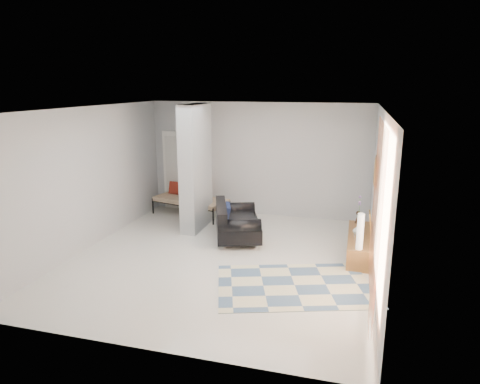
# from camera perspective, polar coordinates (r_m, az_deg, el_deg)

# --- Properties ---
(floor) EXTENTS (6.00, 6.00, 0.00)m
(floor) POSITION_cam_1_polar(r_m,az_deg,el_deg) (8.23, -2.48, -8.80)
(floor) COLOR silver
(floor) RESTS_ON ground
(ceiling) EXTENTS (6.00, 6.00, 0.00)m
(ceiling) POSITION_cam_1_polar(r_m,az_deg,el_deg) (7.59, -2.71, 11.05)
(ceiling) COLOR white
(ceiling) RESTS_ON wall_back
(wall_back) EXTENTS (6.00, 0.00, 6.00)m
(wall_back) POSITION_cam_1_polar(r_m,az_deg,el_deg) (10.63, 2.38, 4.34)
(wall_back) COLOR #B7B9BC
(wall_back) RESTS_ON ground
(wall_front) EXTENTS (6.00, 0.00, 6.00)m
(wall_front) POSITION_cam_1_polar(r_m,az_deg,el_deg) (5.14, -12.94, -6.80)
(wall_front) COLOR #B7B9BC
(wall_front) RESTS_ON ground
(wall_left) EXTENTS (0.00, 6.00, 6.00)m
(wall_left) POSITION_cam_1_polar(r_m,az_deg,el_deg) (9.01, -19.49, 1.75)
(wall_left) COLOR #B7B9BC
(wall_left) RESTS_ON ground
(wall_right) EXTENTS (0.00, 6.00, 6.00)m
(wall_right) POSITION_cam_1_polar(r_m,az_deg,el_deg) (7.45, 18.00, -0.61)
(wall_right) COLOR #B7B9BC
(wall_right) RESTS_ON ground
(partition_column) EXTENTS (0.35, 1.20, 2.80)m
(partition_column) POSITION_cam_1_polar(r_m,az_deg,el_deg) (9.63, -5.92, 3.25)
(partition_column) COLOR #A3A7AA
(partition_column) RESTS_ON floor
(hallway_door) EXTENTS (0.85, 0.06, 2.04)m
(hallway_door) POSITION_cam_1_polar(r_m,az_deg,el_deg) (11.31, -8.12, 2.85)
(hallway_door) COLOR white
(hallway_door) RESTS_ON floor
(curtain) EXTENTS (0.00, 2.55, 2.55)m
(curtain) POSITION_cam_1_polar(r_m,az_deg,el_deg) (6.32, 17.71, -2.69)
(curtain) COLOR #FF8043
(curtain) RESTS_ON wall_right
(wall_art) EXTENTS (0.04, 0.45, 0.55)m
(wall_art) POSITION_cam_1_polar(r_m,az_deg,el_deg) (8.27, 17.69, 2.61)
(wall_art) COLOR #331E0D
(wall_art) RESTS_ON wall_right
(media_console) EXTENTS (0.45, 1.77, 0.80)m
(media_console) POSITION_cam_1_polar(r_m,az_deg,el_deg) (8.65, 15.64, -6.71)
(media_console) COLOR brown
(media_console) RESTS_ON floor
(loveseat) EXTENTS (1.34, 1.72, 0.76)m
(loveseat) POSITION_cam_1_polar(r_m,az_deg,el_deg) (9.12, -0.71, -4.06)
(loveseat) COLOR silver
(loveseat) RESTS_ON floor
(daybed) EXTENTS (2.00, 1.23, 0.77)m
(daybed) POSITION_cam_1_polar(r_m,az_deg,el_deg) (10.83, -6.63, -0.91)
(daybed) COLOR black
(daybed) RESTS_ON floor
(area_rug) EXTENTS (2.89, 2.35, 0.01)m
(area_rug) POSITION_cam_1_polar(r_m,az_deg,el_deg) (7.23, 7.30, -12.25)
(area_rug) COLOR beige
(area_rug) RESTS_ON floor
(cylinder_lamp) EXTENTS (0.12, 0.12, 0.65)m
(cylinder_lamp) POSITION_cam_1_polar(r_m,az_deg,el_deg) (7.75, 15.73, -5.09)
(cylinder_lamp) COLOR beige
(cylinder_lamp) RESTS_ON media_console
(bronze_figurine) EXTENTS (0.15, 0.15, 0.26)m
(bronze_figurine) POSITION_cam_1_polar(r_m,az_deg,el_deg) (9.24, 15.47, -3.23)
(bronze_figurine) COLOR #342317
(bronze_figurine) RESTS_ON media_console
(vase) EXTENTS (0.20, 0.20, 0.20)m
(vase) POSITION_cam_1_polar(r_m,az_deg,el_deg) (8.54, 15.43, -4.87)
(vase) COLOR silver
(vase) RESTS_ON media_console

